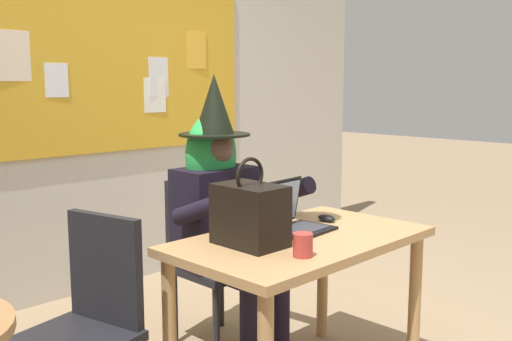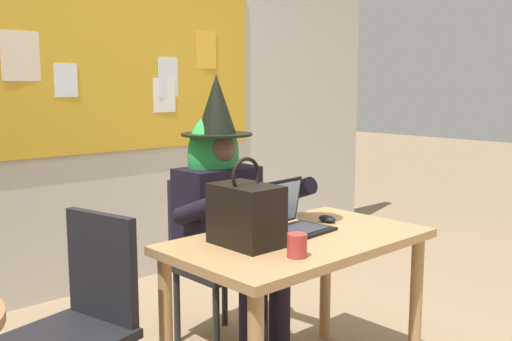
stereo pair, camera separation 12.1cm
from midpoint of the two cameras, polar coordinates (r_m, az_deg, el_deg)
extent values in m
cube|color=beige|center=(4.14, -16.07, 7.95)|extent=(5.39, 0.10, 2.79)
cube|color=gold|center=(4.09, -15.73, 10.12)|extent=(2.40, 0.02, 1.20)
cube|color=#F4E0C6|center=(3.82, -23.66, 10.24)|extent=(0.24, 0.01, 0.30)
cube|color=white|center=(4.30, -10.63, 7.23)|extent=(0.18, 0.01, 0.25)
cube|color=gold|center=(4.53, -6.77, 11.62)|extent=(0.21, 0.01, 0.28)
cube|color=white|center=(4.32, -10.27, 8.95)|extent=(0.18, 0.01, 0.28)
cube|color=white|center=(3.93, -19.73, 8.29)|extent=(0.15, 0.01, 0.21)
cube|color=tan|center=(2.65, 3.10, -6.86)|extent=(1.19, 0.70, 0.04)
cylinder|color=tan|center=(3.02, 14.09, -12.48)|extent=(0.06, 0.06, 0.69)
cylinder|color=tan|center=(2.64, -9.78, -15.48)|extent=(0.06, 0.06, 0.69)
cylinder|color=tan|center=(3.32, 5.46, -10.29)|extent=(0.06, 0.06, 0.69)
cube|color=black|center=(3.19, -4.80, -9.39)|extent=(0.42, 0.42, 0.04)
cube|color=black|center=(3.27, -7.03, -4.55)|extent=(0.38, 0.04, 0.45)
cylinder|color=#262628|center=(3.26, -0.42, -13.20)|extent=(0.04, 0.04, 0.41)
cylinder|color=#262628|center=(3.05, -5.09, -14.83)|extent=(0.04, 0.04, 0.41)
cylinder|color=#262628|center=(3.49, -4.45, -11.72)|extent=(0.04, 0.04, 0.41)
cylinder|color=#262628|center=(3.30, -9.03, -13.07)|extent=(0.04, 0.04, 0.41)
cylinder|color=black|center=(3.08, 1.11, -14.15)|extent=(0.11, 0.11, 0.45)
cylinder|color=black|center=(2.95, -1.73, -15.19)|extent=(0.11, 0.11, 0.45)
cylinder|color=black|center=(3.10, -1.11, -8.92)|extent=(0.16, 0.42, 0.15)
cylinder|color=black|center=(2.98, -3.96, -9.71)|extent=(0.16, 0.42, 0.15)
cube|color=black|center=(3.13, -5.10, -4.43)|extent=(0.42, 0.27, 0.52)
cylinder|color=black|center=(3.11, 1.14, -2.35)|extent=(0.10, 0.46, 0.24)
cylinder|color=black|center=(2.78, -6.13, -3.69)|extent=(0.10, 0.46, 0.24)
sphere|color=brown|center=(3.07, -5.18, 2.12)|extent=(0.20, 0.20, 0.20)
ellipsoid|color=green|center=(3.10, -5.52, 1.43)|extent=(0.30, 0.22, 0.44)
cylinder|color=black|center=(3.07, -5.20, 3.51)|extent=(0.37, 0.37, 0.01)
cone|color=black|center=(3.06, -5.24, 6.44)|extent=(0.21, 0.21, 0.31)
cube|color=black|center=(2.73, 3.19, -5.82)|extent=(0.31, 0.24, 0.01)
cube|color=#333338|center=(2.73, 3.19, -5.66)|extent=(0.26, 0.18, 0.00)
cube|color=black|center=(2.78, 1.08, -3.09)|extent=(0.29, 0.07, 0.22)
cube|color=#99B7E0|center=(2.78, 1.24, -3.15)|extent=(0.26, 0.06, 0.19)
ellipsoid|color=black|center=(2.93, 5.71, -4.64)|extent=(0.07, 0.11, 0.03)
cube|color=black|center=(2.47, -2.00, -4.38)|extent=(0.20, 0.30, 0.26)
torus|color=black|center=(2.44, -2.02, -0.49)|extent=(0.16, 0.02, 0.16)
cylinder|color=#B23833|center=(2.33, 3.11, -7.27)|extent=(0.08, 0.08, 0.09)
cube|color=black|center=(2.51, -15.87, -9.18)|extent=(0.12, 0.38, 0.45)
camera|label=1|loc=(0.06, -91.23, -0.18)|focal=41.00mm
camera|label=2|loc=(0.06, 88.77, 0.18)|focal=41.00mm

